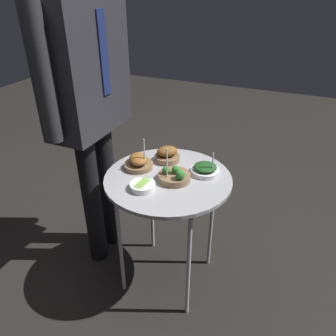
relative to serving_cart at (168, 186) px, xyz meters
The scene contains 8 objects.
ground_plane 0.62m from the serving_cart, ahead, with size 8.00×8.00×0.00m, color black.
serving_cart is the anchor object (origin of this frame).
bowl_spinach_front_center 0.20m from the serving_cart, 55.30° to the right, with size 0.14×0.14×0.12m.
bowl_roast_back_left 0.19m from the serving_cart, 81.95° to the left, with size 0.15×0.15×0.17m.
bowl_broccoli_center 0.09m from the serving_cart, 111.09° to the right, with size 0.16×0.16×0.18m.
bowl_roast_mid_left 0.19m from the serving_cart, 24.75° to the left, with size 0.13×0.14×0.08m.
bowl_asparagus_near_rim 0.17m from the serving_cart, 154.88° to the left, with size 0.12×0.12×0.04m.
waiter_figure 0.63m from the serving_cart, 82.85° to the left, with size 0.62×0.23×1.67m.
Camera 1 is at (-1.24, -0.53, 1.50)m, focal length 35.00 mm.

